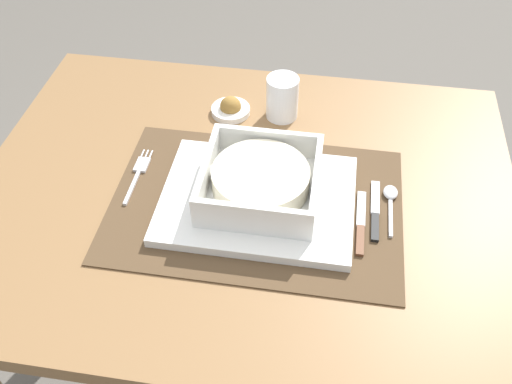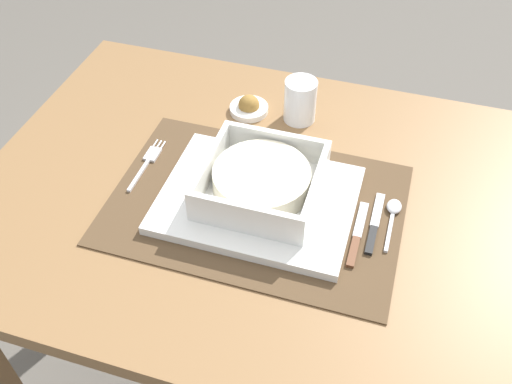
{
  "view_description": "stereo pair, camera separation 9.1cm",
  "coord_description": "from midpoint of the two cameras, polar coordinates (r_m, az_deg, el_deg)",
  "views": [
    {
      "loc": [
        0.13,
        -0.66,
        1.39
      ],
      "look_at": [
        0.03,
        -0.03,
        0.74
      ],
      "focal_mm": 39.87,
      "sensor_mm": 36.0,
      "label": 1
    },
    {
      "loc": [
        0.21,
        -0.64,
        1.39
      ],
      "look_at": [
        0.03,
        -0.03,
        0.74
      ],
      "focal_mm": 39.87,
      "sensor_mm": 36.0,
      "label": 2
    }
  ],
  "objects": [
    {
      "name": "porridge_bowl",
      "position": [
        0.91,
        3.43,
        0.91
      ],
      "size": [
        0.19,
        0.19,
        0.06
      ],
      "color": "white",
      "rests_on": "serving_plate"
    },
    {
      "name": "bread_knife",
      "position": [
        0.9,
        12.94,
        -4.64
      ],
      "size": [
        0.01,
        0.14,
        0.01
      ],
      "rotation": [
        0.0,
        0.0,
        -0.04
      ],
      "color": "#59331E",
      "rests_on": "placemat"
    },
    {
      "name": "butter_knife",
      "position": [
        0.92,
        14.56,
        -3.53
      ],
      "size": [
        0.01,
        0.13,
        0.01
      ],
      "rotation": [
        0.0,
        0.0,
        0.07
      ],
      "color": "black",
      "rests_on": "placemat"
    },
    {
      "name": "spoon",
      "position": [
        0.95,
        16.3,
        -2.05
      ],
      "size": [
        0.02,
        0.11,
        0.01
      ],
      "rotation": [
        0.0,
        0.0,
        0.07
      ],
      "color": "silver",
      "rests_on": "placemat"
    },
    {
      "name": "ground_plane",
      "position": [
        1.54,
        1.15,
        -18.57
      ],
      "size": [
        6.0,
        6.0,
        0.0
      ],
      "primitive_type": "plane",
      "color": "#59544C"
    },
    {
      "name": "dining_table",
      "position": [
        1.04,
        1.63,
        -3.92
      ],
      "size": [
        0.92,
        0.72,
        0.71
      ],
      "color": "brown",
      "rests_on": "ground"
    },
    {
      "name": "fork",
      "position": [
        1.01,
        -8.23,
        3.02
      ],
      "size": [
        0.02,
        0.14,
        0.0
      ],
      "rotation": [
        0.0,
        0.0,
        -0.06
      ],
      "color": "silver",
      "rests_on": "placemat"
    },
    {
      "name": "condiment_saucer",
      "position": [
        1.11,
        1.65,
        8.42
      ],
      "size": [
        0.07,
        0.07,
        0.04
      ],
      "color": "white",
      "rests_on": "dining_table"
    },
    {
      "name": "placemat",
      "position": [
        0.93,
        2.8,
        -1.37
      ],
      "size": [
        0.48,
        0.33,
        0.0
      ],
      "primitive_type": "cube",
      "color": "#4C3823",
      "rests_on": "dining_table"
    },
    {
      "name": "drinking_glass",
      "position": [
        1.09,
        6.87,
        8.78
      ],
      "size": [
        0.06,
        0.06,
        0.08
      ],
      "color": "white",
      "rests_on": "dining_table"
    },
    {
      "name": "serving_plate",
      "position": [
        0.93,
        2.99,
        -0.92
      ],
      "size": [
        0.31,
        0.24,
        0.02
      ],
      "primitive_type": "cube",
      "color": "white",
      "rests_on": "placemat"
    }
  ]
}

